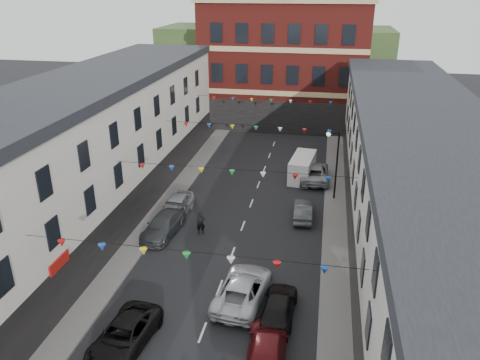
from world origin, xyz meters
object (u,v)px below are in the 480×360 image
Objects in this scene: car_right_f at (314,172)px; white_van at (302,167)px; car_left_c at (124,335)px; car_left_e at (176,206)px; street_lamp at (334,157)px; car_left_d at (164,225)px; moving_car at (243,289)px; car_right_e at (303,211)px; car_right_d at (279,306)px; car_right_c at (267,347)px; pedestrian at (201,223)px.

car_right_f is 1.16× the size of white_van.
car_left_c is 1.06× the size of car_left_e.
street_lamp is 1.20× the size of car_left_c.
white_van is (9.30, 9.62, 0.28)m from car_left_e.
car_left_d is 9.72m from moving_car.
car_left_e is 1.18× the size of car_right_e.
car_right_e is at bearing -98.53° from moving_car.
car_left_d is 0.89× the size of car_right_f.
street_lamp is 5.49m from car_right_e.
street_lamp is 1.37× the size of car_right_d.
car_left_d is at bearing 21.39° from car_right_e.
white_van is at bearing -90.83° from moving_car.
car_right_c is 0.86× the size of moving_car.
car_left_d is at bearing 47.15° from car_right_f.
car_right_e is at bearing 83.35° from car_right_f.
car_right_c is 15.34m from car_right_e.
car_right_e is 0.82× the size of white_van.
car_right_d is at bearing -47.78° from car_left_e.
street_lamp is at bearing 40.20° from car_left_d.
car_right_c is 23.36m from car_right_f.
car_left_d is 1.03× the size of car_right_c.
car_right_d is 0.77× the size of car_right_f.
street_lamp is 1.07× the size of moving_car.
car_right_e is at bearing -119.07° from street_lamp.
car_left_d is 3.01m from car_left_e.
white_van is at bearing 41.71° from pedestrian.
moving_car is (-4.93, -14.88, -3.12)m from street_lamp.
street_lamp is 22.41m from car_left_c.
car_right_f reaches higher than car_right_d.
car_right_d reaches higher than car_right_c.
car_left_e reaches higher than car_right_e.
moving_car is at bearing 73.32° from car_right_e.
car_left_e is (-12.05, -5.25, -3.10)m from street_lamp.
car_left_e is at bearing -46.37° from car_right_d.
street_lamp is 1.27× the size of car_left_e.
car_left_e is 0.84× the size of moving_car.
car_left_e is at bearing 117.12° from pedestrian.
car_right_d is 20.37m from white_van.
car_right_f is (1.13, 20.13, 0.04)m from car_right_d.
car_right_e is 0.71× the size of moving_car.
white_van is (-2.75, 4.37, -2.82)m from street_lamp.
car_right_f is at bearing -95.36° from car_right_c.
car_right_e is 2.27× the size of pedestrian.
car_right_f is (8.55, 23.85, 0.09)m from car_left_c.
car_left_c is 1.25× the size of car_right_e.
car_right_f is at bearing -96.44° from car_right_e.
car_left_c is 8.29m from car_right_d.
car_left_e reaches higher than moving_car.
car_right_e is (8.00, 15.84, -0.04)m from car_left_c.
street_lamp reaches higher than car_right_e.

